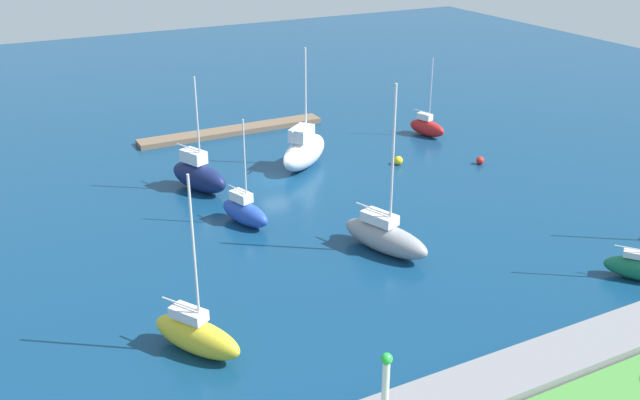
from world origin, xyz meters
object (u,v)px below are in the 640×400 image
Objects in this scene: sailboat_white_mid_basin at (304,150)px; sailboat_green_east_end at (640,268)px; sailboat_gray_outer_mooring at (385,236)px; sailboat_blue_off_beacon at (245,211)px; sailboat_navy_lone_north at (199,175)px; sailboat_red_far_south at (427,127)px; sailboat_yellow_center_basin at (196,335)px; mooring_buoy_red at (480,160)px; harbor_beacon at (386,381)px; pier_dock at (232,131)px; mooring_buoy_yellow at (398,160)px.

sailboat_green_east_end is at bearing -109.74° from sailboat_white_mid_basin.
sailboat_gray_outer_mooring reaches higher than sailboat_blue_off_beacon.
sailboat_navy_lone_north is (21.91, -29.30, 0.53)m from sailboat_green_east_end.
sailboat_white_mid_basin reaches higher than sailboat_navy_lone_north.
sailboat_navy_lone_north is (27.13, 3.31, 0.46)m from sailboat_red_far_south.
sailboat_white_mid_basin is at bearing 110.64° from sailboat_yellow_center_basin.
mooring_buoy_red is (-4.77, -22.87, -0.54)m from sailboat_green_east_end.
sailboat_green_east_end is 30.42m from sailboat_yellow_center_basin.
mooring_buoy_red is at bearing 75.95° from sailboat_blue_off_beacon.
sailboat_white_mid_basin is (10.90, -30.27, 0.75)m from sailboat_green_east_end.
sailboat_red_far_south is 44.02m from sailboat_yellow_center_basin.
sailboat_yellow_center_basin reaches higher than harbor_beacon.
sailboat_navy_lone_north reaches higher than harbor_beacon.
sailboat_gray_outer_mooring reaches higher than sailboat_white_mid_basin.
sailboat_yellow_center_basin reaches higher than sailboat_navy_lone_north.
sailboat_white_mid_basin reaches higher than pier_dock.
sailboat_navy_lone_north reaches higher than pier_dock.
sailboat_green_east_end is (5.22, 32.61, -0.08)m from sailboat_red_far_south.
sailboat_blue_off_beacon is at bearing 117.56° from sailboat_yellow_center_basin.
sailboat_gray_outer_mooring is at bearing -58.70° from sailboat_red_far_south.
mooring_buoy_yellow is at bearing 124.04° from sailboat_gray_outer_mooring.
sailboat_gray_outer_mooring is at bearing 77.65° from sailboat_yellow_center_basin.
pier_dock is 20.07m from mooring_buoy_yellow.
mooring_buoy_red is at bearing 131.74° from pier_dock.
sailboat_navy_lone_north is 8.47m from sailboat_blue_off_beacon.
mooring_buoy_red is at bearing 102.14° from sailboat_gray_outer_mooring.
sailboat_blue_off_beacon reaches higher than pier_dock.
sailboat_green_east_end is 0.78× the size of sailboat_yellow_center_basin.
sailboat_yellow_center_basin is (16.38, 37.31, 0.94)m from pier_dock.
pier_dock is at bearing 158.39° from sailboat_green_east_end.
sailboat_green_east_end is 32.18m from sailboat_white_mid_basin.
sailboat_gray_outer_mooring reaches higher than mooring_buoy_red.
sailboat_gray_outer_mooring is 1.49× the size of sailboat_red_far_south.
mooring_buoy_yellow is (2.45, -26.48, -0.49)m from sailboat_green_east_end.
pier_dock is 1.82× the size of sailboat_white_mid_basin.
mooring_buoy_red is at bearing 53.38° from sailboat_navy_lone_north.
sailboat_yellow_center_basin is 34.22m from mooring_buoy_yellow.
sailboat_white_mid_basin is at bearing -24.13° from mooring_buoy_yellow.
pier_dock is at bearing 125.71° from sailboat_navy_lone_north.
sailboat_blue_off_beacon is (7.48, -9.23, -0.17)m from sailboat_gray_outer_mooring.
sailboat_blue_off_beacon is (-1.05, 8.40, -0.38)m from sailboat_navy_lone_north.
sailboat_red_far_south is at bearing 150.23° from pier_dock.
harbor_beacon is at bearing 77.65° from pier_dock.
pier_dock is at bearing 160.57° from sailboat_gray_outer_mooring.
sailboat_gray_outer_mooring is at bearing -137.13° from sailboat_white_mid_basin.
mooring_buoy_yellow is at bearing -26.58° from mooring_buoy_red.
sailboat_red_far_south reaches higher than harbor_beacon.
sailboat_navy_lone_north is 0.91× the size of sailboat_white_mid_basin.
pier_dock is 2.38× the size of sailboat_green_east_end.
sailboat_navy_lone_north is at bearing -173.71° from sailboat_gray_outer_mooring.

